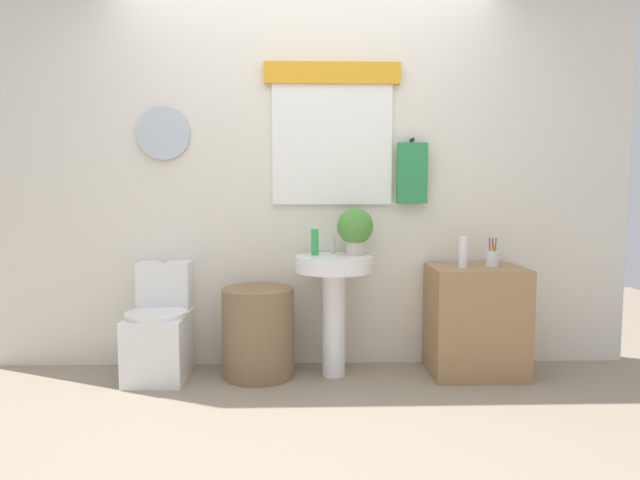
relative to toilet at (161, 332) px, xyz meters
The scene contains 11 objects.
ground_plane 1.32m from the toilet, 43.11° to the right, with size 8.00×8.00×0.00m, color gray.
back_wall 1.42m from the toilet, 15.78° to the left, with size 4.40×0.18×2.60m.
toilet is the anchor object (origin of this frame).
laundry_hamper 0.63m from the toilet, ahead, with size 0.46×0.46×0.57m, color #846647.
pedestal_sink 1.15m from the toilet, ahead, with size 0.49×0.49×0.77m.
faucet 1.24m from the toilet, ahead, with size 0.03×0.03×0.10m, color silver.
wooden_cabinet 2.03m from the toilet, ahead, with size 0.59×0.44×0.70m, color #9E754C.
soap_bottle 1.15m from the toilet, ahead, with size 0.05×0.05×0.17m, color green.
potted_plant 1.42m from the toilet, ahead, with size 0.23×0.23×0.30m.
lotion_bottle 1.99m from the toilet, ahead, with size 0.05×0.05×0.20m, color white.
toothbrush_cup 2.18m from the toilet, ahead, with size 0.08×0.08×0.19m.
Camera 1 is at (-0.02, -2.62, 1.19)m, focal length 30.99 mm.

